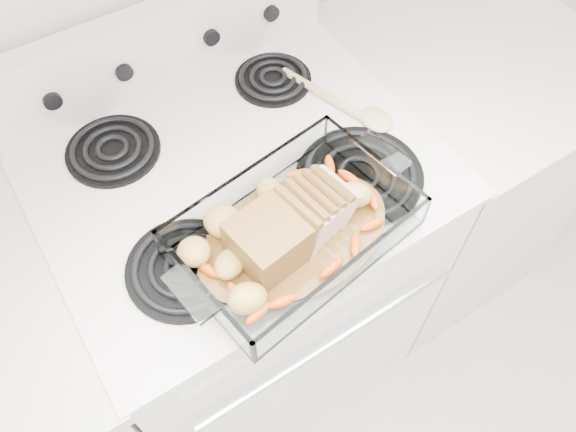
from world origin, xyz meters
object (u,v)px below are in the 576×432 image
pork_roast (283,229)px  counter_right (437,169)px  electric_range (248,271)px  counter_left (3,411)px  baking_dish (294,233)px

pork_roast → counter_right: bearing=10.3°
electric_range → counter_left: bearing=-179.9°
baking_dish → electric_range: bearing=81.8°
counter_left → pork_roast: (0.64, -0.21, 0.53)m
counter_left → baking_dish: size_ratio=2.31×
counter_right → baking_dish: baking_dish is taller
counter_left → electric_range: bearing=0.1°
baking_dish → pork_roast: size_ratio=1.72×
counter_right → pork_roast: 0.89m
electric_range → counter_left: electric_range is taller
electric_range → counter_right: bearing=-0.1°
counter_left → pork_roast: 0.86m
counter_right → pork_roast: bearing=-162.7°
baking_dish → pork_roast: bearing=171.4°
electric_range → pork_roast: bearing=-95.6°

